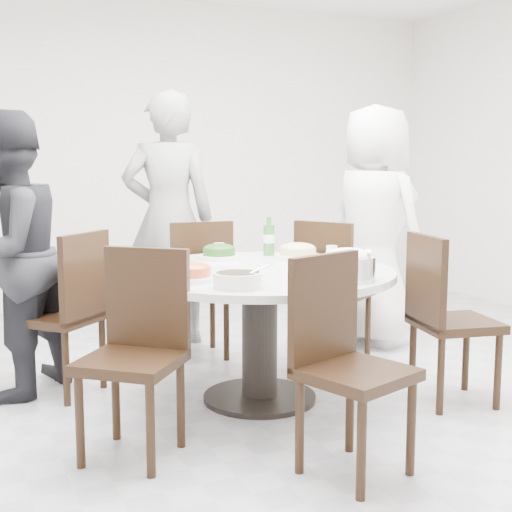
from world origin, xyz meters
name	(u,v)px	position (x,y,z in m)	size (l,w,h in m)	color
floor	(288,397)	(0.00, 0.00, 0.00)	(6.00, 6.00, 0.01)	#B1B1B6
wall_back	(144,153)	(0.00, 3.00, 1.40)	(6.00, 0.01, 2.80)	white
dining_table	(260,335)	(-0.17, 0.03, 0.38)	(1.50, 1.50, 0.75)	silver
chair_ne	(335,289)	(0.67, 0.61, 0.47)	(0.42, 0.42, 0.95)	black
chair_n	(195,289)	(-0.20, 1.02, 0.47)	(0.42, 0.42, 0.95)	black
chair_nw	(59,313)	(-1.17, 0.61, 0.47)	(0.42, 0.42, 0.95)	black
chair_sw	(131,357)	(-1.02, -0.44, 0.47)	(0.42, 0.42, 0.95)	black
chair_s	(356,368)	(-0.19, -1.01, 0.47)	(0.42, 0.42, 0.95)	black
chair_se	(456,319)	(0.81, -0.45, 0.47)	(0.42, 0.42, 0.95)	black
diner_right	(375,226)	(1.12, 0.83, 0.87)	(0.85, 0.55, 1.74)	white
diner_middle	(168,219)	(-0.24, 1.48, 0.92)	(0.67, 0.44, 1.84)	black
diner_left	(8,256)	(-1.43, 0.70, 0.81)	(0.79, 0.62, 1.63)	black
dish_greens	(219,254)	(-0.22, 0.50, 0.78)	(0.25, 0.25, 0.07)	white
dish_pale	(298,252)	(0.22, 0.32, 0.79)	(0.29, 0.29, 0.08)	white
dish_orange	(170,265)	(-0.64, 0.16, 0.78)	(0.26, 0.26, 0.07)	white
dish_redbrown	(344,263)	(0.27, -0.15, 0.78)	(0.26, 0.26, 0.07)	white
dish_tofu	(190,274)	(-0.64, -0.15, 0.79)	(0.27, 0.27, 0.07)	white
rice_bowl	(347,268)	(0.10, -0.46, 0.81)	(0.28, 0.28, 0.12)	silver
soup_bowl	(238,280)	(-0.49, -0.42, 0.79)	(0.24, 0.24, 0.07)	white
beverage_bottle	(269,236)	(0.13, 0.53, 0.87)	(0.07, 0.07, 0.25)	#2C6B2A
tea_cups	(222,250)	(-0.16, 0.61, 0.79)	(0.07, 0.07, 0.08)	white
chopsticks	(217,255)	(-0.18, 0.65, 0.76)	(0.24, 0.04, 0.01)	tan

